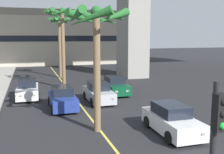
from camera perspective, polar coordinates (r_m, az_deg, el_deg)
The scene contains 11 objects.
lane_stripe_center at distance 22.34m, azimuth -7.71°, elevation -4.65°, with size 0.14×56.00×0.01m, color #DBCC4C.
pier_building_backdrop at distance 52.00m, azimuth -13.57°, elevation 8.09°, with size 38.13×8.04×9.87m.
car_queue_front at distance 24.03m, azimuth 0.62°, elevation -1.89°, with size 1.88×4.12×1.56m.
car_queue_second at distance 21.14m, azimuth -2.88°, elevation -3.35°, with size 1.84×4.10×1.56m.
car_queue_third at distance 14.68m, azimuth 12.49°, elevation -8.91°, with size 1.89×4.13×1.56m.
car_queue_fourth at distance 19.54m, azimuth -10.48°, elevation -4.47°, with size 1.84×4.10×1.56m.
car_queue_fifth at distance 23.43m, azimuth -17.48°, elevation -2.56°, with size 1.92×4.14×1.56m.
traffic_light_median_near at distance 6.05m, azimuth 20.98°, elevation -14.99°, with size 0.24×0.37×4.20m.
palm_tree_near_median at distance 26.60m, azimuth -10.48°, elevation 11.19°, with size 3.35×3.46×7.83m.
palm_tree_mid_median at distance 14.03m, azimuth -3.28°, elevation 9.71°, with size 3.26×3.36×6.64m.
palm_tree_far_median at distance 33.82m, azimuth -11.11°, elevation 10.20°, with size 2.65×2.64×7.51m.
Camera 1 is at (-3.59, 2.54, 5.07)m, focal length 43.08 mm.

